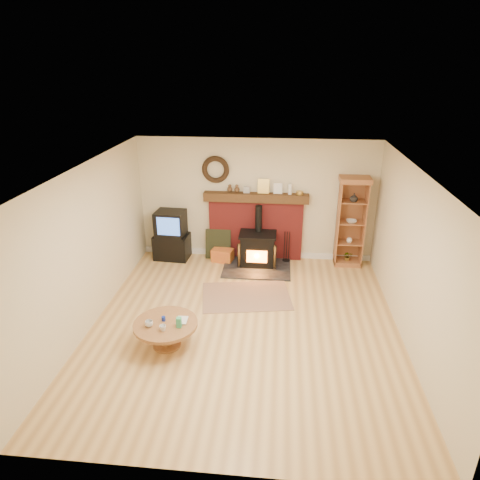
# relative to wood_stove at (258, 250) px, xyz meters

# --- Properties ---
(ground) EXTENTS (5.50, 5.50, 0.00)m
(ground) POSITION_rel_wood_stove_xyz_m (-0.07, -2.27, -0.35)
(ground) COLOR tan
(ground) RESTS_ON ground
(room_shell) EXTENTS (5.02, 5.52, 2.61)m
(room_shell) POSITION_rel_wood_stove_xyz_m (-0.09, -2.18, 1.37)
(room_shell) COLOR beige
(room_shell) RESTS_ON ground
(chimney_breast) EXTENTS (2.20, 0.22, 1.78)m
(chimney_breast) POSITION_rel_wood_stove_xyz_m (-0.07, 0.40, 0.45)
(chimney_breast) COLOR maroon
(chimney_breast) RESTS_ON ground
(wood_stove) EXTENTS (1.40, 1.00, 1.28)m
(wood_stove) POSITION_rel_wood_stove_xyz_m (0.00, 0.00, 0.00)
(wood_stove) COLOR black
(wood_stove) RESTS_ON ground
(area_rug) EXTENTS (1.77, 1.36, 0.01)m
(area_rug) POSITION_rel_wood_stove_xyz_m (-0.13, -1.32, -0.34)
(area_rug) COLOR brown
(area_rug) RESTS_ON ground
(tv_unit) EXTENTS (0.77, 0.57, 1.08)m
(tv_unit) POSITION_rel_wood_stove_xyz_m (-1.89, 0.20, 0.17)
(tv_unit) COLOR black
(tv_unit) RESTS_ON ground
(curio_cabinet) EXTENTS (0.61, 0.44, 1.90)m
(curio_cabinet) POSITION_rel_wood_stove_xyz_m (1.90, 0.28, 0.61)
(curio_cabinet) COLOR #9C5A33
(curio_cabinet) RESTS_ON ground
(firelog_box) EXTENTS (0.50, 0.37, 0.28)m
(firelog_box) POSITION_rel_wood_stove_xyz_m (-0.76, 0.13, -0.21)
(firelog_box) COLOR yellow
(firelog_box) RESTS_ON ground
(leaning_painting) EXTENTS (0.55, 0.15, 0.66)m
(leaning_painting) POSITION_rel_wood_stove_xyz_m (-0.88, 0.28, -0.02)
(leaning_painting) COLOR black
(leaning_painting) RESTS_ON ground
(fire_tools) EXTENTS (0.16, 0.16, 0.70)m
(fire_tools) POSITION_rel_wood_stove_xyz_m (0.61, 0.23, -0.21)
(fire_tools) COLOR black
(fire_tools) RESTS_ON ground
(coffee_table) EXTENTS (0.97, 0.97, 0.57)m
(coffee_table) POSITION_rel_wood_stove_xyz_m (-1.21, -2.92, -0.01)
(coffee_table) COLOR brown
(coffee_table) RESTS_ON ground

